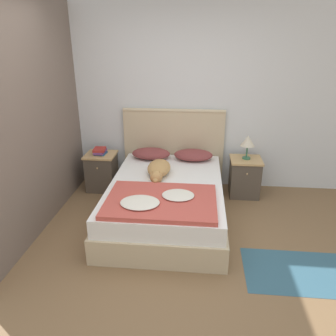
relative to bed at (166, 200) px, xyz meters
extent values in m
plane|color=brown|center=(-0.02, -1.04, -0.24)|extent=(16.00, 16.00, 0.00)
cube|color=silver|center=(-0.02, 1.09, 1.04)|extent=(9.00, 0.06, 2.55)
cube|color=#706056|center=(-1.44, 0.01, 1.04)|extent=(0.06, 3.10, 2.55)
cube|color=#C6B28E|center=(0.00, 0.00, -0.10)|extent=(1.38, 2.00, 0.28)
cube|color=white|center=(0.00, 0.00, 0.14)|extent=(1.32, 1.94, 0.21)
cube|color=#C6B28E|center=(0.00, 1.02, 0.33)|extent=(1.46, 0.04, 1.13)
cylinder|color=#C6B28E|center=(0.00, 1.02, 0.89)|extent=(1.46, 0.06, 0.06)
cube|color=#4C4238|center=(-1.03, 0.75, 0.02)|extent=(0.40, 0.38, 0.51)
cube|color=tan|center=(-1.03, 0.75, 0.29)|extent=(0.43, 0.40, 0.03)
sphere|color=tan|center=(-1.03, 0.55, 0.16)|extent=(0.02, 0.02, 0.02)
cube|color=#4C4238|center=(1.03, 0.75, 0.02)|extent=(0.40, 0.38, 0.51)
cube|color=tan|center=(1.03, 0.75, 0.29)|extent=(0.43, 0.40, 0.03)
sphere|color=tan|center=(1.03, 0.55, 0.16)|extent=(0.02, 0.02, 0.02)
ellipsoid|color=brown|center=(-0.30, 0.78, 0.32)|extent=(0.54, 0.33, 0.15)
ellipsoid|color=brown|center=(0.30, 0.78, 0.32)|extent=(0.54, 0.33, 0.15)
cube|color=#BC4C42|center=(0.00, -0.54, 0.27)|extent=(1.15, 0.83, 0.05)
ellipsoid|color=silver|center=(-0.20, -0.66, 0.31)|extent=(0.40, 0.33, 0.04)
ellipsoid|color=silver|center=(0.17, -0.45, 0.31)|extent=(0.34, 0.29, 0.04)
ellipsoid|color=tan|center=(-0.12, 0.23, 0.33)|extent=(0.29, 0.47, 0.17)
sphere|color=tan|center=(-0.12, -0.04, 0.32)|extent=(0.15, 0.15, 0.15)
ellipsoid|color=tan|center=(-0.12, -0.10, 0.31)|extent=(0.07, 0.08, 0.06)
cone|color=tan|center=(-0.16, -0.03, 0.37)|extent=(0.05, 0.05, 0.05)
cone|color=tan|center=(-0.08, -0.03, 0.37)|extent=(0.05, 0.05, 0.05)
ellipsoid|color=tan|center=(-0.07, 0.43, 0.29)|extent=(0.15, 0.22, 0.06)
cube|color=#285689|center=(-1.02, 0.75, 0.31)|extent=(0.16, 0.18, 0.02)
cube|color=#703D7F|center=(-1.03, 0.76, 0.34)|extent=(0.15, 0.23, 0.03)
cube|color=#AD2D28|center=(-1.04, 0.75, 0.37)|extent=(0.18, 0.21, 0.03)
cylinder|color=#336B4C|center=(1.03, 0.76, 0.31)|extent=(0.11, 0.11, 0.02)
cylinder|color=#336B4C|center=(1.03, 0.76, 0.41)|extent=(0.02, 0.02, 0.17)
cone|color=beige|center=(1.03, 0.76, 0.56)|extent=(0.19, 0.19, 0.14)
cube|color=#335B70|center=(1.41, -0.89, -0.24)|extent=(1.11, 0.67, 0.00)
camera|label=1|loc=(0.37, -3.55, 1.88)|focal=35.00mm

